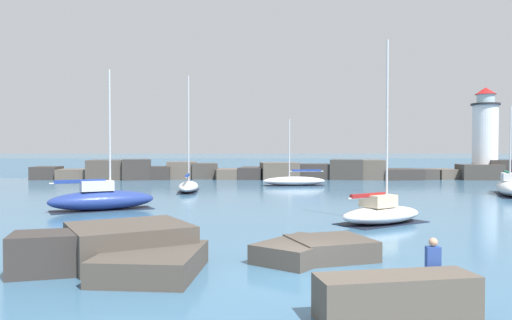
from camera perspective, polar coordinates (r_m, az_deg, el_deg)
name	(u,v)px	position (r m, az deg, el deg)	size (l,w,h in m)	color
ground_plane	(308,277)	(16.16, 5.92, -13.13)	(600.00, 600.00, 0.00)	#3D6B8E
open_sea_beyond	(261,164)	(123.60, 0.60, -0.41)	(400.00, 116.00, 0.01)	#2D5B7F
breakwater_jetty	(278,171)	(63.60, 2.48, -1.29)	(62.55, 6.57, 2.54)	#383330
lighthouse	(483,140)	(70.44, 24.54, 2.08)	(4.19, 4.19, 11.73)	gray
foreground_rocks	(183,253)	(17.11, -8.35, -10.46)	(13.34, 9.29, 1.34)	#4C443D
sailboat_moored_0	(507,187)	(47.54, 26.76, -2.76)	(4.40, 7.84, 7.50)	silver
sailboat_moored_1	(187,186)	(46.28, -7.90, -2.94)	(2.25, 7.00, 10.68)	white
sailboat_moored_2	(100,199)	(33.78, -17.38, -4.27)	(6.89, 4.87, 9.10)	navy
sailboat_moored_3	(293,181)	(52.95, 4.21, -2.39)	(6.82, 2.71, 7.03)	silver
sailboat_moored_4	(380,212)	(27.64, 13.93, -5.84)	(5.71, 4.96, 9.83)	white
person_on_rocks	(431,267)	(13.92, 19.39, -11.46)	(0.36, 0.23, 1.74)	#282833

